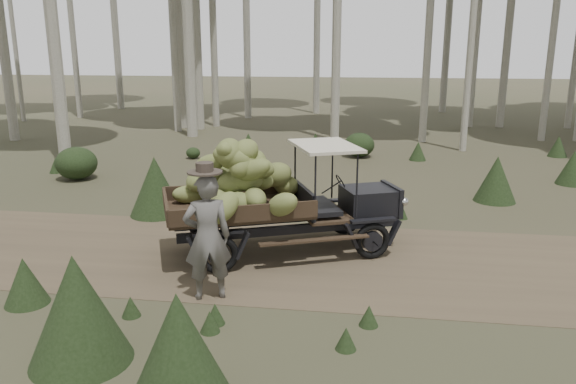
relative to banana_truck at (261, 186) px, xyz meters
name	(u,v)px	position (x,y,z in m)	size (l,w,h in m)	color
ground	(403,265)	(2.53, -0.17, -1.27)	(120.00, 120.00, 0.00)	#473D2B
dirt_track	(403,264)	(2.53, -0.17, -1.27)	(70.00, 4.00, 0.01)	brown
banana_truck	(261,186)	(0.00, 0.00, 0.00)	(4.48, 3.05, 2.23)	black
farmer	(207,236)	(-0.43, -1.93, -0.29)	(0.82, 0.70, 2.08)	#5A5652
undergrowth	(461,276)	(3.23, -1.83, -0.74)	(24.20, 21.15, 1.36)	#233319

